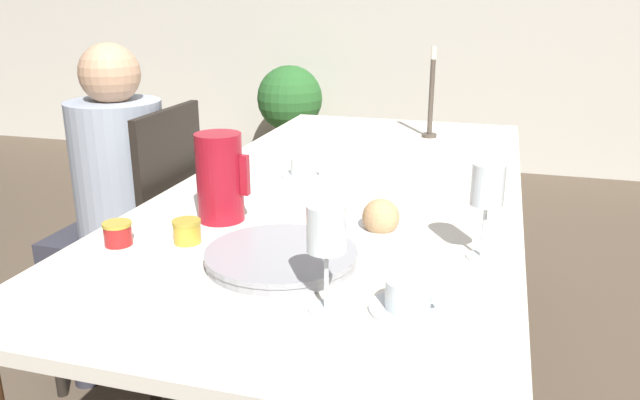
# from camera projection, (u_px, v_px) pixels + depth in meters

# --- Properties ---
(ground_plane) EXTENTS (20.00, 20.00, 0.00)m
(ground_plane) POSITION_uv_depth(u_px,v_px,m) (346.00, 397.00, 2.16)
(ground_plane) COLOR brown
(dining_table) EXTENTS (1.02, 2.17, 0.77)m
(dining_table) POSITION_uv_depth(u_px,v_px,m) (349.00, 210.00, 1.95)
(dining_table) COLOR silver
(dining_table) RESTS_ON ground_plane
(chair_person_side) EXTENTS (0.42, 0.42, 0.99)m
(chair_person_side) POSITION_uv_depth(u_px,v_px,m) (146.00, 246.00, 2.11)
(chair_person_side) COLOR black
(chair_person_side) RESTS_ON ground_plane
(person_seated) EXTENTS (0.39, 0.41, 1.19)m
(person_seated) POSITION_uv_depth(u_px,v_px,m) (113.00, 191.00, 2.07)
(person_seated) COLOR #33333D
(person_seated) RESTS_ON ground_plane
(red_pitcher) EXTENTS (0.14, 0.12, 0.23)m
(red_pitcher) POSITION_uv_depth(u_px,v_px,m) (220.00, 177.00, 1.58)
(red_pitcher) COLOR #A31423
(red_pitcher) RESTS_ON dining_table
(wine_glass_water) EXTENTS (0.07, 0.07, 0.22)m
(wine_glass_water) POSITION_uv_depth(u_px,v_px,m) (487.00, 189.00, 1.33)
(wine_glass_water) COLOR white
(wine_glass_water) RESTS_ON dining_table
(wine_glass_juice) EXTENTS (0.07, 0.07, 0.20)m
(wine_glass_juice) POSITION_uv_depth(u_px,v_px,m) (326.00, 235.00, 1.11)
(wine_glass_juice) COLOR white
(wine_glass_juice) RESTS_ON dining_table
(teacup_near_person) EXTENTS (0.14, 0.14, 0.06)m
(teacup_near_person) POSITION_uv_depth(u_px,v_px,m) (408.00, 298.00, 1.14)
(teacup_near_person) COLOR silver
(teacup_near_person) RESTS_ON dining_table
(teacup_across) EXTENTS (0.14, 0.14, 0.06)m
(teacup_across) POSITION_uv_depth(u_px,v_px,m) (304.00, 169.00, 1.99)
(teacup_across) COLOR silver
(teacup_across) RESTS_ON dining_table
(serving_tray) EXTENTS (0.33, 0.33, 0.03)m
(serving_tray) POSITION_uv_depth(u_px,v_px,m) (280.00, 257.00, 1.35)
(serving_tray) COLOR #9E9EA3
(serving_tray) RESTS_ON dining_table
(bread_plate) EXTENTS (0.22, 0.22, 0.09)m
(bread_plate) POSITION_uv_depth(u_px,v_px,m) (381.00, 223.00, 1.52)
(bread_plate) COLOR silver
(bread_plate) RESTS_ON dining_table
(jam_jar_amber) EXTENTS (0.07, 0.07, 0.06)m
(jam_jar_amber) POSITION_uv_depth(u_px,v_px,m) (118.00, 232.00, 1.44)
(jam_jar_amber) COLOR #A81E1E
(jam_jar_amber) RESTS_ON dining_table
(jam_jar_red) EXTENTS (0.07, 0.07, 0.06)m
(jam_jar_red) POSITION_uv_depth(u_px,v_px,m) (187.00, 230.00, 1.46)
(jam_jar_red) COLOR gold
(jam_jar_red) RESTS_ON dining_table
(candlestick_tall) EXTENTS (0.06, 0.06, 0.36)m
(candlestick_tall) POSITION_uv_depth(u_px,v_px,m) (431.00, 102.00, 2.51)
(candlestick_tall) COLOR #4C4238
(candlestick_tall) RESTS_ON dining_table
(potted_plant) EXTENTS (0.51, 0.51, 0.82)m
(potted_plant) POSITION_uv_depth(u_px,v_px,m) (290.00, 102.00, 4.84)
(potted_plant) COLOR #4C4742
(potted_plant) RESTS_ON ground_plane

